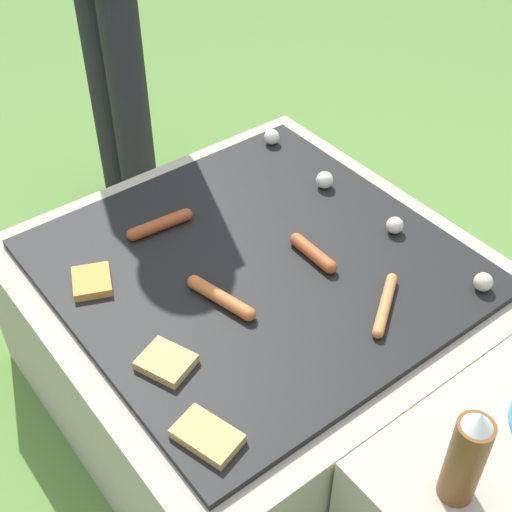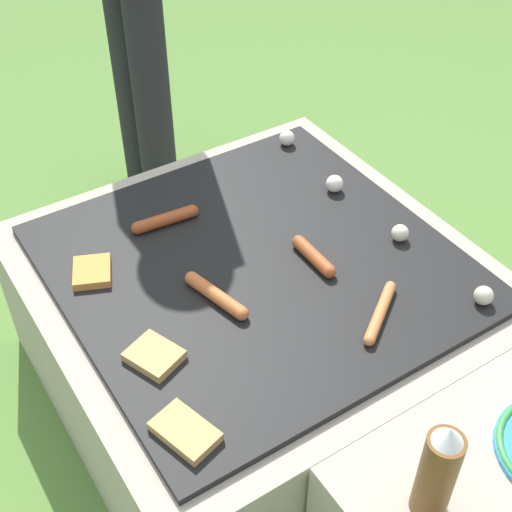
{
  "view_description": "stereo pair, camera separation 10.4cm",
  "coord_description": "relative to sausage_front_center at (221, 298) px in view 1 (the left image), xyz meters",
  "views": [
    {
      "loc": [
        0.97,
        -0.75,
        1.54
      ],
      "look_at": [
        0.0,
        0.0,
        0.45
      ],
      "focal_mm": 50.0,
      "sensor_mm": 36.0,
      "label": 1
    },
    {
      "loc": [
        1.03,
        -0.66,
        1.54
      ],
      "look_at": [
        0.0,
        0.0,
        0.45
      ],
      "focal_mm": 50.0,
      "sensor_mm": 36.0,
      "label": 2
    }
  ],
  "objects": [
    {
      "name": "sausage_back_left",
      "position": [
        0.01,
        0.25,
        0.0
      ],
      "size": [
        0.15,
        0.03,
        0.03
      ],
      "color": "#A34C23",
      "rests_on": "grill"
    },
    {
      "name": "ground_plane",
      "position": [
        -0.06,
        0.14,
        -0.45
      ],
      "size": [
        14.0,
        14.0,
        0.0
      ],
      "primitive_type": "plane",
      "color": "#567F38"
    },
    {
      "name": "bread_slice_right",
      "position": [
        0.08,
        -0.19,
        -0.01
      ],
      "size": [
        0.13,
        0.12,
        0.02
      ],
      "color": "tan",
      "rests_on": "grill"
    },
    {
      "name": "sausage_back_right",
      "position": [
        0.23,
        0.27,
        -0.0
      ],
      "size": [
        0.12,
        0.16,
        0.02
      ],
      "color": "#C6753D",
      "rests_on": "grill"
    },
    {
      "name": "condiment_bottle",
      "position": [
        0.61,
        0.05,
        0.09
      ],
      "size": [
        0.06,
        0.06,
        0.22
      ],
      "color": "brown",
      "rests_on": "side_ledge"
    },
    {
      "name": "bread_slice_center",
      "position": [
        -0.22,
        -0.19,
        -0.01
      ],
      "size": [
        0.12,
        0.12,
        0.02
      ],
      "color": "#D18438",
      "rests_on": "grill"
    },
    {
      "name": "sausage_front_center",
      "position": [
        0.0,
        0.0,
        0.0
      ],
      "size": [
        0.18,
        0.07,
        0.03
      ],
      "color": "#B7602D",
      "rests_on": "grill"
    },
    {
      "name": "mushroom_row",
      "position": [
        -0.07,
        0.47,
        0.01
      ],
      "size": [
        0.79,
        0.07,
        0.05
      ],
      "color": "silver",
      "rests_on": "grill"
    },
    {
      "name": "bread_slice_left",
      "position": [
        0.27,
        -0.22,
        -0.01
      ],
      "size": [
        0.14,
        0.11,
        0.02
      ],
      "color": "tan",
      "rests_on": "grill"
    },
    {
      "name": "sausage_mid_left",
      "position": [
        -0.29,
        0.03,
        0.0
      ],
      "size": [
        0.04,
        0.18,
        0.03
      ],
      "color": "#93421E",
      "rests_on": "grill"
    },
    {
      "name": "grill",
      "position": [
        -0.06,
        0.14,
        -0.23
      ],
      "size": [
        0.99,
        0.99,
        0.43
      ],
      "color": "#A89E8C",
      "rests_on": "ground_plane"
    }
  ]
}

